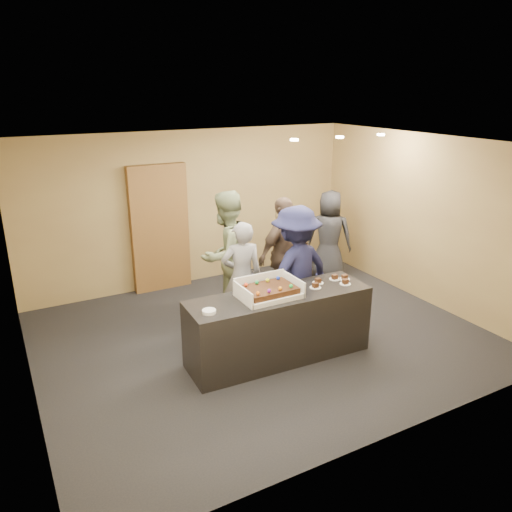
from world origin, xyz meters
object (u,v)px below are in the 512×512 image
(serving_counter, at_px, (279,326))
(person_server_grey, at_px, (242,276))
(storage_cabinet, at_px, (160,229))
(person_dark_suit, at_px, (329,236))
(person_navy_man, at_px, (295,271))
(person_brown_extra, at_px, (285,254))
(person_sage_man, at_px, (226,255))
(sheet_cake, at_px, (269,289))
(plate_stack, at_px, (209,311))
(cake_box, at_px, (268,292))

(serving_counter, bearing_deg, person_server_grey, 93.63)
(storage_cabinet, height_order, person_dark_suit, storage_cabinet)
(person_navy_man, distance_m, person_brown_extra, 0.82)
(serving_counter, bearing_deg, person_sage_man, 93.35)
(person_server_grey, height_order, person_brown_extra, person_brown_extra)
(storage_cabinet, xyz_separation_m, person_sage_man, (0.53, -1.51, -0.11))
(sheet_cake, bearing_deg, person_dark_suit, 39.58)
(plate_stack, xyz_separation_m, person_brown_extra, (1.88, 1.38, -0.01))
(storage_cabinet, bearing_deg, plate_stack, -98.03)
(cake_box, bearing_deg, person_sage_man, 85.26)
(plate_stack, relative_size, person_dark_suit, 0.10)
(person_navy_man, xyz_separation_m, person_dark_suit, (1.65, 1.44, -0.10))
(person_brown_extra, bearing_deg, plate_stack, 21.61)
(plate_stack, bearing_deg, cake_box, 7.24)
(plate_stack, bearing_deg, person_server_grey, 47.89)
(cake_box, bearing_deg, person_server_grey, 82.52)
(serving_counter, xyz_separation_m, storage_cabinet, (-0.56, 3.02, 0.64))
(person_brown_extra, bearing_deg, sheet_cake, 36.89)
(cake_box, xyz_separation_m, person_brown_extra, (1.03, 1.28, -0.04))
(person_navy_man, height_order, person_brown_extra, person_navy_man)
(person_server_grey, xyz_separation_m, person_brown_extra, (0.90, 0.31, 0.10))
(serving_counter, relative_size, person_sage_man, 1.23)
(cake_box, height_order, person_navy_man, person_navy_man)
(person_sage_man, xyz_separation_m, person_brown_extra, (0.91, -0.21, -0.07))
(serving_counter, xyz_separation_m, person_navy_man, (0.59, 0.54, 0.48))
(storage_cabinet, bearing_deg, person_dark_suit, -20.47)
(plate_stack, bearing_deg, person_dark_suit, 32.42)
(person_navy_man, bearing_deg, serving_counter, 32.31)
(cake_box, xyz_separation_m, plate_stack, (-0.85, -0.11, -0.03))
(serving_counter, relative_size, person_dark_suit, 1.45)
(storage_cabinet, xyz_separation_m, person_brown_extra, (1.44, -1.72, -0.18))
(storage_cabinet, distance_m, person_server_grey, 2.11)
(cake_box, relative_size, person_server_grey, 0.47)
(person_sage_man, bearing_deg, storage_cabinet, -92.83)
(cake_box, bearing_deg, person_navy_man, 34.60)
(plate_stack, height_order, person_brown_extra, person_brown_extra)
(person_brown_extra, bearing_deg, person_dark_suit, -168.52)
(person_dark_suit, bearing_deg, storage_cabinet, 19.13)
(person_server_grey, bearing_deg, person_sage_man, -75.69)
(serving_counter, bearing_deg, sheet_cake, -177.71)
(cake_box, height_order, person_sage_man, person_sage_man)
(storage_cabinet, bearing_deg, sheet_cake, -82.28)
(serving_counter, distance_m, cake_box, 0.52)
(storage_cabinet, xyz_separation_m, person_navy_man, (1.15, -2.48, -0.16))
(person_server_grey, height_order, person_dark_suit, person_dark_suit)
(person_navy_man, bearing_deg, person_sage_man, -68.02)
(sheet_cake, distance_m, person_navy_man, 0.91)
(person_brown_extra, relative_size, person_dark_suit, 1.09)
(person_brown_extra, bearing_deg, person_server_grey, 3.94)
(cake_box, distance_m, person_dark_suit, 3.08)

